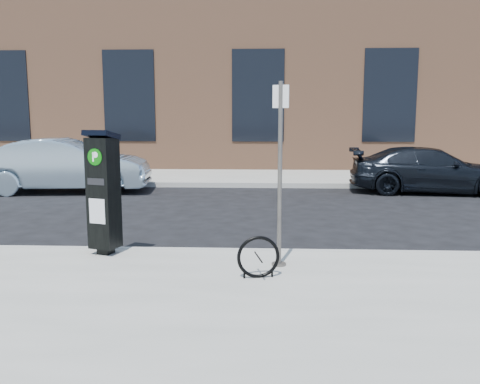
# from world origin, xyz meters

# --- Properties ---
(ground) EXTENTS (120.00, 120.00, 0.00)m
(ground) POSITION_xyz_m (0.00, 0.00, 0.00)
(ground) COLOR black
(ground) RESTS_ON ground
(sidewalk_far) EXTENTS (60.00, 12.00, 0.15)m
(sidewalk_far) POSITION_xyz_m (0.00, 14.00, 0.07)
(sidewalk_far) COLOR gray
(sidewalk_far) RESTS_ON ground
(curb_near) EXTENTS (60.00, 0.12, 0.16)m
(curb_near) POSITION_xyz_m (0.00, -0.02, 0.07)
(curb_near) COLOR #9E9B93
(curb_near) RESTS_ON ground
(curb_far) EXTENTS (60.00, 0.12, 0.16)m
(curb_far) POSITION_xyz_m (0.00, 8.02, 0.07)
(curb_far) COLOR #9E9B93
(curb_far) RESTS_ON ground
(building) EXTENTS (28.00, 10.05, 8.25)m
(building) POSITION_xyz_m (-0.00, 17.00, 4.15)
(building) COLOR #916042
(building) RESTS_ON ground
(parking_kiosk) EXTENTS (0.53, 0.50, 1.89)m
(parking_kiosk) POSITION_xyz_m (-2.17, -0.35, 1.12)
(parking_kiosk) COLOR black
(parking_kiosk) RESTS_ON sidewalk_near
(sign_pole) EXTENTS (0.22, 0.20, 2.55)m
(sign_pole) POSITION_xyz_m (0.47, -0.85, 1.42)
(sign_pole) COLOR #554E4B
(sign_pole) RESTS_ON sidewalk_near
(bike_rack) EXTENTS (0.56, 0.16, 0.56)m
(bike_rack) POSITION_xyz_m (0.18, -1.42, 0.42)
(bike_rack) COLOR black
(bike_rack) RESTS_ON sidewalk_near
(car_silver) EXTENTS (4.96, 2.17, 1.58)m
(car_silver) POSITION_xyz_m (-5.57, 6.80, 0.79)
(car_silver) COLOR #8EA5B5
(car_silver) RESTS_ON ground
(car_dark) EXTENTS (4.74, 2.28, 1.33)m
(car_dark) POSITION_xyz_m (5.10, 7.21, 0.67)
(car_dark) COLOR black
(car_dark) RESTS_ON ground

